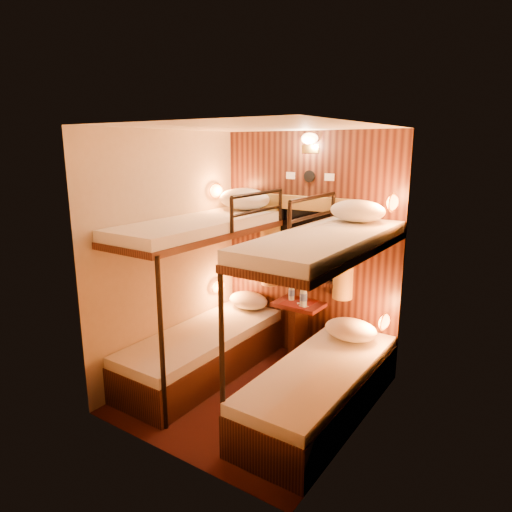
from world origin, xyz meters
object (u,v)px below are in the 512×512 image
Objects in this scene: table at (298,324)px; bunk_left at (203,321)px; bunk_right at (322,353)px; bottle_left at (292,292)px; bottle_right at (303,296)px.

bunk_left is at bearing -129.67° from table.
bunk_left and bunk_right have the same top height.
table is 2.93× the size of bottle_left.
bottle_right is (0.73, 0.72, 0.20)m from bunk_left.
bunk_right is at bearing -51.98° from bottle_right.
table is at bearing 129.67° from bunk_right.
bunk_left is 0.99m from bottle_left.
table is (0.65, 0.78, -0.14)m from bunk_left.
bottle_right is at bearing -36.14° from table.
table is (-0.65, 0.78, -0.14)m from bunk_right.
bottle_right is at bearing -25.33° from bottle_left.
bunk_left is at bearing -135.66° from bottle_right.
table is at bearing -14.52° from bottle_left.
bunk_left is at bearing 180.00° from bunk_right.
table is 0.35m from bottle_left.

